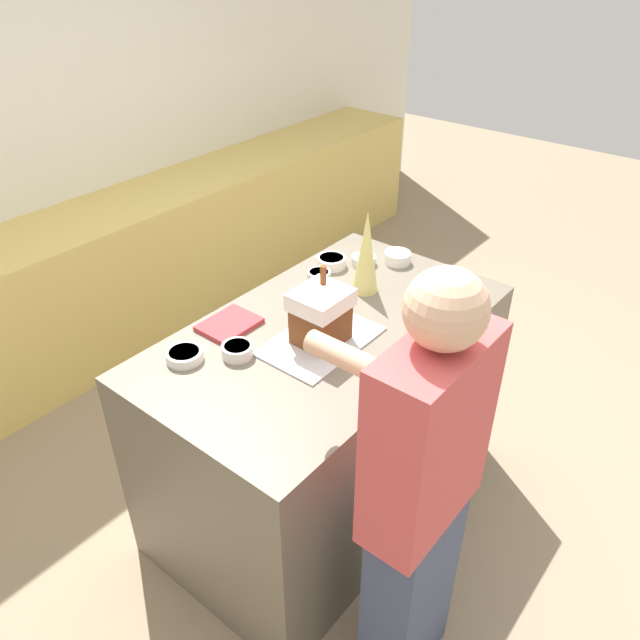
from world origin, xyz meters
The scene contains 15 objects.
ground_plane centered at (0.00, 0.00, 0.00)m, with size 12.00×12.00×0.00m, color gray.
wall_back centered at (0.00, 2.18, 1.30)m, with size 8.00×0.05×2.60m.
back_cabinet_block centered at (0.00, 1.86, 0.44)m, with size 6.00×0.60×0.88m.
kitchen_island centered at (0.00, 0.00, 0.48)m, with size 1.55×0.88×0.96m.
baking_tray centered at (-0.09, -0.04, 0.96)m, with size 0.46×0.30×0.01m.
gingerbread_house centered at (-0.09, -0.04, 1.08)m, with size 0.21×0.19×0.29m.
decorative_tree centered at (0.33, 0.06, 1.14)m, with size 0.11×0.11×0.37m.
candy_bowl_behind_tray centered at (0.53, 0.20, 0.98)m, with size 0.11×0.11×0.04m.
candy_bowl_near_tray_right centered at (-0.50, 0.28, 0.98)m, with size 0.14×0.14×0.04m.
candy_bowl_far_right centered at (0.64, 0.09, 0.99)m, with size 0.12×0.12×0.05m.
candy_bowl_center_rear centered at (0.41, 0.30, 0.98)m, with size 0.14×0.14×0.05m.
candy_bowl_near_tray_left centered at (-0.36, 0.14, 0.98)m, with size 0.12×0.12×0.05m.
candy_bowl_beside_tree centered at (0.27, 0.26, 0.98)m, with size 0.11×0.11×0.05m.
cookbook centered at (-0.24, 0.31, 0.97)m, with size 0.22×0.18×0.02m.
person centered at (-0.43, -0.70, 0.85)m, with size 0.43×0.54×1.64m.
Camera 1 is at (-1.62, -1.28, 2.34)m, focal length 35.00 mm.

